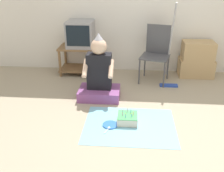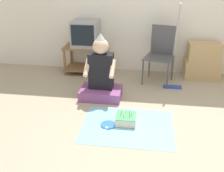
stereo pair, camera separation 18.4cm
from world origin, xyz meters
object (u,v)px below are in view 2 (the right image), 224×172
Objects in this scene: birthday_cake at (126,119)px; paper_plate at (108,125)px; tv at (86,33)px; folding_chair at (161,51)px; dust_mop at (174,62)px; person_seated at (101,76)px; cardboard_box_stack at (203,61)px.

paper_plate is at bearing -156.36° from birthday_cake.
birthday_cake is (0.85, -1.60, -0.65)m from tv.
dust_mop reaches higher than folding_chair.
paper_plate is at bearing -73.68° from person_seated.
tv is at bearing 114.60° from person_seated.
cardboard_box_stack is at bearing 17.24° from folding_chair.
dust_mop is 6.97× the size of paper_plate.
tv is at bearing -179.43° from cardboard_box_stack.
tv is 1.93m from birthday_cake.
tv is at bearing 118.00° from birthday_cake.
person_seated reaches higher than folding_chair.
tv reaches higher than folding_chair.
folding_chair reaches higher than cardboard_box_stack.
person_seated is 0.83m from birthday_cake.
person_seated is at bearing -138.92° from folding_chair.
cardboard_box_stack is at bearing 55.00° from birthday_cake.
folding_chair reaches higher than paper_plate.
tv is at bearing 166.89° from dust_mop.
folding_chair reaches higher than birthday_cake.
dust_mop reaches higher than cardboard_box_stack.
cardboard_box_stack is 0.65× the size of person_seated.
folding_chair is at bearing 73.33° from birthday_cake.
birthday_cake reaches higher than paper_plate.
paper_plate is (-0.83, -1.35, -0.37)m from dust_mop.
dust_mop is (0.21, -0.14, -0.12)m from folding_chair.
folding_chair is 1.69m from paper_plate.
birthday_cake is (0.42, -0.67, -0.26)m from person_seated.
dust_mop reaches higher than birthday_cake.
paper_plate is at bearing -112.67° from folding_chair.
dust_mop reaches higher than paper_plate.
person_seated is (-1.56, -0.96, 0.02)m from cardboard_box_stack.
dust_mop reaches higher than person_seated.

